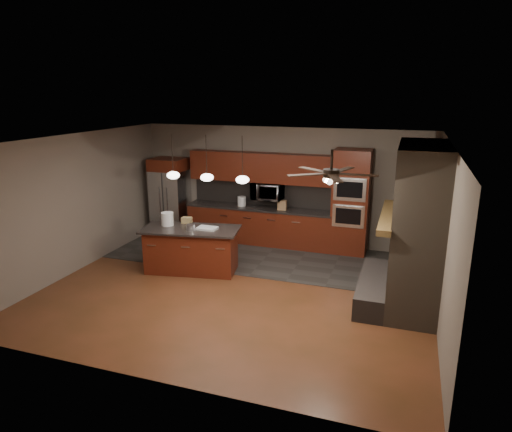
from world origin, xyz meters
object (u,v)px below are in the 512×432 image
at_px(refrigerator, 170,197).
at_px(kitchen_island, 191,249).
at_px(counter_bucket, 242,201).
at_px(counter_box, 282,205).
at_px(microwave, 268,191).
at_px(paint_tray, 207,228).
at_px(cardboard_box, 187,220).
at_px(paint_can, 191,227).
at_px(oven_tower, 351,202).
at_px(white_bucket, 167,219).

bearing_deg(refrigerator, kitchen_island, -52.23).
relative_size(counter_bucket, counter_box, 1.02).
height_order(microwave, paint_tray, microwave).
bearing_deg(kitchen_island, refrigerator, 117.87).
xyz_separation_m(refrigerator, counter_box, (2.96, 0.03, 0.02)).
height_order(cardboard_box, counter_box, counter_box).
distance_m(kitchen_island, paint_can, 0.53).
bearing_deg(counter_box, paint_can, -126.84).
relative_size(oven_tower, counter_bucket, 10.34).
bearing_deg(counter_bucket, oven_tower, -0.16).
distance_m(kitchen_island, white_bucket, 0.81).
xyz_separation_m(paint_can, cardboard_box, (-0.30, 0.42, 0.01)).
distance_m(paint_can, cardboard_box, 0.52).
relative_size(oven_tower, kitchen_island, 1.14).
height_order(white_bucket, cardboard_box, white_bucket).
distance_m(cardboard_box, counter_bucket, 1.92).
height_order(refrigerator, cardboard_box, refrigerator).
bearing_deg(counter_box, white_bucket, -139.21).
distance_m(microwave, paint_tray, 2.27).
height_order(oven_tower, counter_bucket, oven_tower).
xyz_separation_m(paint_can, paint_tray, (0.28, 0.16, -0.04)).
bearing_deg(paint_can, oven_tower, 38.23).
distance_m(oven_tower, paint_tray, 3.34).
bearing_deg(cardboard_box, kitchen_island, -56.69).
height_order(kitchen_island, counter_box, counter_box).
bearing_deg(microwave, cardboard_box, -122.17).
bearing_deg(counter_box, oven_tower, -5.18).
xyz_separation_m(kitchen_island, counter_bucket, (0.30, 2.16, 0.55)).
bearing_deg(kitchen_island, white_bucket, 165.16).
bearing_deg(microwave, white_bucket, -124.68).
xyz_separation_m(paint_can, counter_bucket, (0.25, 2.27, 0.04)).
bearing_deg(paint_can, counter_bucket, 83.76).
distance_m(paint_tray, counter_box, 2.29).
xyz_separation_m(microwave, paint_tray, (-0.61, -2.15, -0.36)).
height_order(paint_tray, cardboard_box, cardboard_box).
xyz_separation_m(cardboard_box, counter_box, (1.59, 1.80, 0.03)).
xyz_separation_m(paint_tray, counter_box, (1.00, 2.05, 0.07)).
height_order(oven_tower, paint_tray, oven_tower).
distance_m(oven_tower, white_bucket, 4.07).
height_order(paint_tray, counter_bucket, counter_bucket).
bearing_deg(counter_bucket, paint_can, -96.24).
xyz_separation_m(microwave, counter_bucket, (-0.64, -0.05, -0.28)).
height_order(kitchen_island, counter_bucket, counter_bucket).
relative_size(paint_can, counter_box, 0.77).
xyz_separation_m(oven_tower, kitchen_island, (-2.92, -2.16, -0.73)).
bearing_deg(counter_bucket, refrigerator, -177.57).
xyz_separation_m(microwave, counter_box, (0.39, -0.10, -0.29)).
height_order(white_bucket, counter_box, white_bucket).
distance_m(counter_bucket, counter_box, 1.04).
relative_size(kitchen_island, counter_bucket, 9.05).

